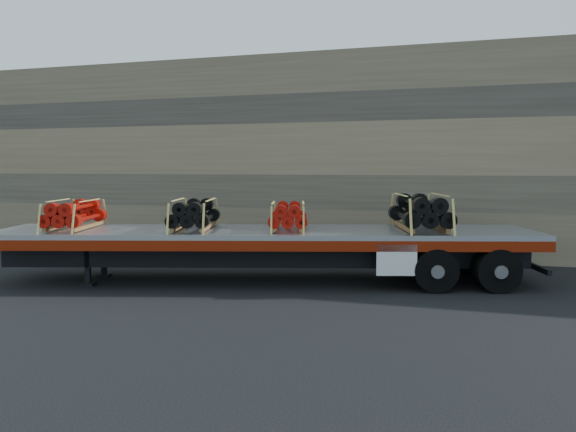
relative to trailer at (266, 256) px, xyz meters
name	(u,v)px	position (x,y,z in m)	size (l,w,h in m)	color
ground	(228,281)	(-1.00, -0.20, -0.71)	(120.00, 120.00, 0.00)	black
rock_wall	(296,155)	(-1.00, 6.30, 2.79)	(44.00, 3.00, 7.00)	#7A6B54
trailer	(266,256)	(0.00, 0.00, 0.00)	(14.14, 2.72, 1.41)	#A8AAB0
bundle_front	(74,215)	(-4.92, -1.42, 1.08)	(1.04, 2.09, 0.74)	#A41108
bundle_midfront	(194,215)	(-1.82, -0.52, 1.09)	(1.07, 2.15, 0.76)	black
bundle_midrear	(288,216)	(0.58, 0.17, 1.05)	(0.97, 1.95, 0.69)	#A41108
bundle_rear	(420,213)	(3.93, 1.13, 1.15)	(1.26, 2.52, 0.89)	black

